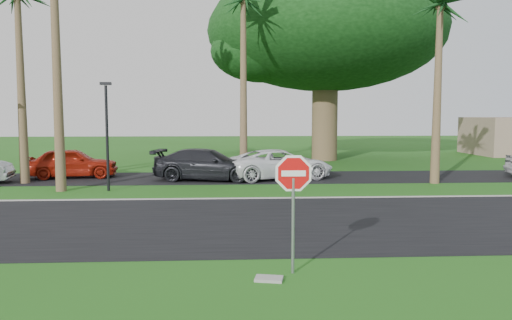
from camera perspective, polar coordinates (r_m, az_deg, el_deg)
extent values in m
plane|color=#205114|center=(13.53, 0.44, -8.87)|extent=(120.00, 120.00, 0.00)
cube|color=black|center=(15.47, -0.04, -7.02)|extent=(120.00, 8.00, 0.02)
cube|color=black|center=(25.82, -1.32, -2.02)|extent=(120.00, 5.00, 0.02)
cube|color=gray|center=(19.44, -0.69, -4.40)|extent=(120.00, 0.12, 0.06)
cylinder|color=gray|center=(10.44, 4.25, -7.53)|extent=(0.07, 0.07, 2.00)
cylinder|color=white|center=(10.25, 4.30, -1.52)|extent=(1.05, 0.02, 1.05)
cylinder|color=red|center=(10.25, 4.30, -1.52)|extent=(0.90, 0.02, 0.90)
cube|color=white|center=(10.25, 4.30, -1.52)|extent=(0.50, 0.02, 0.12)
cone|color=brown|center=(25.98, -25.26, 7.44)|extent=(0.44, 0.44, 9.00)
cone|color=brown|center=(22.88, -21.86, 11.06)|extent=(0.44, 0.44, 11.50)
cone|color=brown|center=(27.14, -1.44, 8.36)|extent=(0.44, 0.44, 9.50)
cone|color=brown|center=(25.11, 20.02, 7.15)|extent=(0.44, 0.44, 8.50)
cylinder|color=brown|center=(35.75, 7.86, 4.79)|extent=(1.80, 1.80, 6.00)
ellipsoid|color=black|center=(36.20, 7.98, 14.33)|extent=(16.50, 16.50, 8.25)
cylinder|color=black|center=(22.23, -16.65, 2.36)|extent=(0.12, 0.12, 4.50)
cube|color=black|center=(22.24, -16.81, 8.36)|extent=(0.45, 0.25, 0.12)
imported|color=#9C1C0D|center=(27.32, -20.29, -0.34)|extent=(4.78, 2.53, 1.55)
imported|color=black|center=(24.83, -5.58, -0.56)|extent=(5.64, 3.07, 1.55)
imported|color=white|center=(25.25, 2.77, -0.52)|extent=(5.81, 3.75, 1.49)
cube|color=gray|center=(10.24, 1.48, -13.41)|extent=(0.61, 0.46, 0.06)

